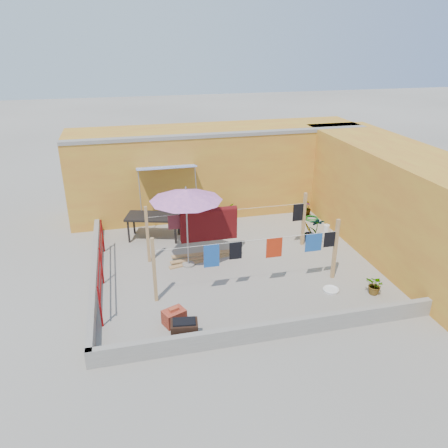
{
  "coord_description": "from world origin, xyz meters",
  "views": [
    {
      "loc": [
        -3.05,
        -11.2,
        6.39
      ],
      "look_at": [
        -0.27,
        0.3,
        1.23
      ],
      "focal_mm": 35.0,
      "sensor_mm": 36.0,
      "label": 1
    }
  ],
  "objects_px": {
    "brick_stack": "(174,317)",
    "water_jug_a": "(335,236)",
    "brazier": "(185,331)",
    "white_basin": "(331,290)",
    "plant_back_a": "(224,213)",
    "outdoor_table": "(153,218)",
    "patio_umbrella": "(186,195)",
    "water_jug_b": "(326,229)",
    "green_hose": "(312,218)"
  },
  "relations": [
    {
      "from": "patio_umbrella",
      "to": "water_jug_a",
      "type": "height_order",
      "value": "patio_umbrella"
    },
    {
      "from": "white_basin",
      "to": "green_hose",
      "type": "relative_size",
      "value": 0.82
    },
    {
      "from": "patio_umbrella",
      "to": "outdoor_table",
      "type": "height_order",
      "value": "patio_umbrella"
    },
    {
      "from": "white_basin",
      "to": "green_hose",
      "type": "distance_m",
      "value": 5.02
    },
    {
      "from": "white_basin",
      "to": "plant_back_a",
      "type": "xyz_separation_m",
      "value": [
        -1.7,
        5.26,
        0.31
      ]
    },
    {
      "from": "brazier",
      "to": "water_jug_a",
      "type": "xyz_separation_m",
      "value": [
        5.73,
        4.04,
        -0.13
      ]
    },
    {
      "from": "outdoor_table",
      "to": "brick_stack",
      "type": "xyz_separation_m",
      "value": [
        0.01,
        -4.92,
        -0.56
      ]
    },
    {
      "from": "brazier",
      "to": "water_jug_a",
      "type": "bearing_deg",
      "value": 35.22
    },
    {
      "from": "brick_stack",
      "to": "plant_back_a",
      "type": "xyz_separation_m",
      "value": [
        2.62,
        5.71,
        0.16
      ]
    },
    {
      "from": "white_basin",
      "to": "brazier",
      "type": "bearing_deg",
      "value": -164.69
    },
    {
      "from": "water_jug_a",
      "to": "brazier",
      "type": "bearing_deg",
      "value": -144.78
    },
    {
      "from": "water_jug_b",
      "to": "white_basin",
      "type": "bearing_deg",
      "value": -113.86
    },
    {
      "from": "brick_stack",
      "to": "water_jug_a",
      "type": "relative_size",
      "value": 1.98
    },
    {
      "from": "plant_back_a",
      "to": "water_jug_a",
      "type": "bearing_deg",
      "value": -35.88
    },
    {
      "from": "brick_stack",
      "to": "white_basin",
      "type": "height_order",
      "value": "brick_stack"
    },
    {
      "from": "outdoor_table",
      "to": "plant_back_a",
      "type": "relative_size",
      "value": 2.79
    },
    {
      "from": "plant_back_a",
      "to": "patio_umbrella",
      "type": "bearing_deg",
      "value": -121.79
    },
    {
      "from": "water_jug_a",
      "to": "plant_back_a",
      "type": "xyz_separation_m",
      "value": [
        -3.26,
        2.36,
        0.21
      ]
    },
    {
      "from": "outdoor_table",
      "to": "white_basin",
      "type": "xyz_separation_m",
      "value": [
        4.33,
        -4.47,
        -0.72
      ]
    },
    {
      "from": "outdoor_table",
      "to": "white_basin",
      "type": "height_order",
      "value": "outdoor_table"
    },
    {
      "from": "white_basin",
      "to": "water_jug_a",
      "type": "xyz_separation_m",
      "value": [
        1.56,
        2.9,
        0.1
      ]
    },
    {
      "from": "brick_stack",
      "to": "green_hose",
      "type": "distance_m",
      "value": 7.85
    },
    {
      "from": "brick_stack",
      "to": "green_hose",
      "type": "relative_size",
      "value": 1.16
    },
    {
      "from": "brazier",
      "to": "green_hose",
      "type": "xyz_separation_m",
      "value": [
        5.73,
        5.91,
        -0.23
      ]
    },
    {
      "from": "white_basin",
      "to": "patio_umbrella",
      "type": "bearing_deg",
      "value": 146.59
    },
    {
      "from": "water_jug_a",
      "to": "green_hose",
      "type": "height_order",
      "value": "water_jug_a"
    },
    {
      "from": "outdoor_table",
      "to": "green_hose",
      "type": "height_order",
      "value": "outdoor_table"
    },
    {
      "from": "outdoor_table",
      "to": "brick_stack",
      "type": "bearing_deg",
      "value": -89.84
    },
    {
      "from": "white_basin",
      "to": "plant_back_a",
      "type": "relative_size",
      "value": 0.62
    },
    {
      "from": "brazier",
      "to": "white_basin",
      "type": "xyz_separation_m",
      "value": [
        4.17,
        1.14,
        -0.23
      ]
    },
    {
      "from": "white_basin",
      "to": "outdoor_table",
      "type": "bearing_deg",
      "value": 134.04
    },
    {
      "from": "green_hose",
      "to": "plant_back_a",
      "type": "xyz_separation_m",
      "value": [
        -3.26,
        0.49,
        0.32
      ]
    },
    {
      "from": "green_hose",
      "to": "brick_stack",
      "type": "bearing_deg",
      "value": -138.41
    },
    {
      "from": "water_jug_b",
      "to": "brazier",
      "type": "bearing_deg",
      "value": -140.82
    },
    {
      "from": "white_basin",
      "to": "water_jug_b",
      "type": "distance_m",
      "value": 3.86
    },
    {
      "from": "brick_stack",
      "to": "brazier",
      "type": "relative_size",
      "value": 0.94
    },
    {
      "from": "patio_umbrella",
      "to": "plant_back_a",
      "type": "bearing_deg",
      "value": 58.21
    },
    {
      "from": "patio_umbrella",
      "to": "green_hose",
      "type": "bearing_deg",
      "value": 25.72
    },
    {
      "from": "water_jug_b",
      "to": "green_hose",
      "type": "bearing_deg",
      "value": 90.0
    },
    {
      "from": "brick_stack",
      "to": "water_jug_a",
      "type": "bearing_deg",
      "value": 29.69
    },
    {
      "from": "brazier",
      "to": "white_basin",
      "type": "bearing_deg",
      "value": 15.31
    },
    {
      "from": "water_jug_b",
      "to": "plant_back_a",
      "type": "bearing_deg",
      "value": 152.02
    },
    {
      "from": "patio_umbrella",
      "to": "white_basin",
      "type": "bearing_deg",
      "value": -33.41
    },
    {
      "from": "water_jug_b",
      "to": "outdoor_table",
      "type": "bearing_deg",
      "value": 170.88
    },
    {
      "from": "water_jug_b",
      "to": "patio_umbrella",
      "type": "bearing_deg",
      "value": -166.62
    },
    {
      "from": "brazier",
      "to": "green_hose",
      "type": "relative_size",
      "value": 1.23
    },
    {
      "from": "green_hose",
      "to": "patio_umbrella",
      "type": "bearing_deg",
      "value": -154.28
    },
    {
      "from": "outdoor_table",
      "to": "green_hose",
      "type": "distance_m",
      "value": 5.94
    },
    {
      "from": "brick_stack",
      "to": "water_jug_a",
      "type": "height_order",
      "value": "brick_stack"
    },
    {
      "from": "water_jug_a",
      "to": "water_jug_b",
      "type": "distance_m",
      "value": 0.63
    }
  ]
}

